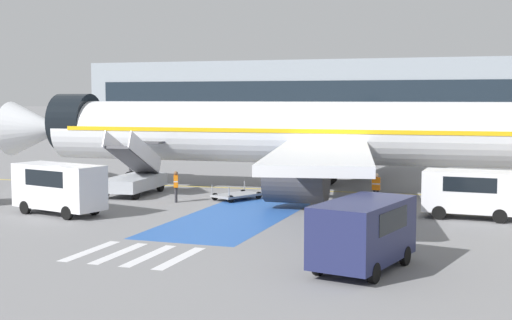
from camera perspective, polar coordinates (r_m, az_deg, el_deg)
ground_plane at (r=42.82m, az=4.76°, el=-2.46°), size 600.00×600.00×0.00m
apron_leadline_yellow at (r=43.00m, az=3.09°, el=-2.42°), size 74.65×4.70×0.01m
apron_stand_patch_blue at (r=33.63m, az=-1.59°, el=-4.53°), size 4.68×12.94×0.01m
apron_walkway_bar_0 at (r=26.92m, az=-13.12°, el=-7.09°), size 0.44×3.60×0.01m
apron_walkway_bar_1 at (r=26.31m, az=-10.89°, el=-7.33°), size 0.44×3.60×0.01m
apron_walkway_bar_2 at (r=25.75m, az=-8.55°, el=-7.57°), size 0.44×3.60×0.01m
apron_walkway_bar_3 at (r=25.22m, az=-6.11°, el=-7.81°), size 0.44×3.60×0.01m
airliner at (r=42.53m, az=4.10°, el=2.15°), size 40.54×33.67×11.79m
boarding_stairs_forward at (r=41.47m, az=-9.74°, el=-1.43°), size 2.48×5.34×3.78m
fuel_tanker at (r=67.34m, az=16.93°, el=1.64°), size 10.05×3.67×3.58m
service_van_0 at (r=35.24m, az=-15.49°, el=-1.93°), size 5.05×2.94×2.41m
service_van_1 at (r=23.41m, az=8.59°, el=-5.48°), size 2.93×4.75×2.27m
service_van_3 at (r=34.40m, az=16.84°, el=-2.32°), size 4.34×2.14×2.20m
baggage_cart at (r=38.99m, az=-1.53°, el=-2.82°), size 2.52×3.00×0.87m
ground_crew_0 at (r=38.30m, az=19.83°, el=-2.19°), size 0.45×0.48×1.68m
ground_crew_1 at (r=38.75m, az=18.25°, el=-1.94°), size 0.44×0.48×1.81m
ground_crew_2 at (r=38.15m, az=-6.42°, el=-1.96°), size 0.37×0.48×1.67m
ground_crew_3 at (r=37.16m, az=9.58°, el=-2.15°), size 0.44×0.25×1.71m
traffic_cone_1 at (r=38.40m, az=16.59°, el=-3.09°), size 0.53×0.53×0.59m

